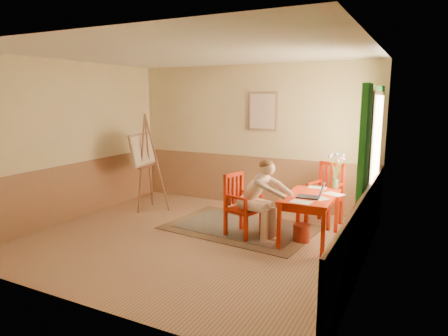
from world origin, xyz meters
The scene contains 14 objects.
room centered at (0.00, 0.00, 1.40)m, with size 5.04×4.54×2.84m.
wainscot centered at (0.00, 0.80, 0.50)m, with size 5.00×4.50×1.00m.
window centered at (2.42, 1.10, 1.35)m, with size 0.12×2.01×2.20m.
wall_portrait centered at (0.25, 2.20, 1.90)m, with size 0.60×0.05×0.76m.
rug centered at (0.43, 0.80, 0.01)m, with size 2.54×1.81×0.02m.
table centered at (1.62, 0.72, 0.63)m, with size 0.76×1.23×0.72m.
chair_left centered at (0.60, 0.46, 0.50)m, with size 0.56×0.55×1.00m.
chair_back centered at (1.66, 1.66, 0.53)m, with size 0.59×0.60×1.07m.
figure centered at (0.91, 0.39, 0.70)m, with size 0.98×0.55×1.27m.
laptop centered at (1.69, 0.57, 0.77)m, with size 0.40×0.26×0.24m.
papers centered at (1.73, 0.77, 0.72)m, with size 0.66×1.22×0.00m.
vase centered at (1.86, 1.36, 0.99)m, with size 0.24×0.29×0.58m.
wastebasket centered at (1.53, 0.64, 0.14)m, with size 0.25×0.25×0.27m, color #A03B24.
easel centered at (-1.70, 1.00, 1.10)m, with size 0.68×0.84×1.87m.
Camera 1 is at (3.08, -5.04, 2.19)m, focal length 31.81 mm.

